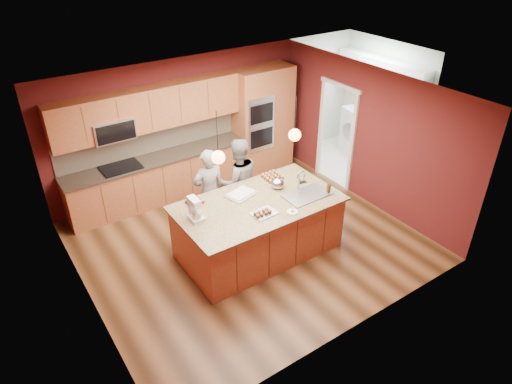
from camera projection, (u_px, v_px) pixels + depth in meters
floor at (248, 241)px, 8.14m from camera, size 5.50×5.50×0.00m
ceiling at (246, 95)px, 6.74m from camera, size 5.50×5.50×0.00m
wall_back at (179, 125)px, 9.21m from camera, size 5.50×0.00×5.50m
wall_front at (357, 255)px, 5.67m from camera, size 5.50×0.00×5.50m
wall_left at (76, 231)px, 6.11m from camera, size 0.00×5.00×5.00m
wall_right at (367, 136)px, 8.76m from camera, size 0.00×5.00×5.00m
cabinet_run at (155, 155)px, 8.89m from camera, size 3.74×0.64×2.30m
oven_column at (263, 120)px, 9.98m from camera, size 1.30×0.62×2.30m
doorway_trim at (336, 136)px, 9.47m from camera, size 0.08×1.11×2.20m
laundry_room at (382, 76)px, 10.07m from camera, size 2.60×2.70×2.70m
pendant_left at (218, 157)px, 6.54m from camera, size 0.20×0.20×0.80m
pendant_right at (295, 135)px, 7.21m from camera, size 0.20×0.20×0.80m
island at (259, 226)px, 7.65m from camera, size 2.68×1.50×1.37m
person_left at (209, 192)px, 8.02m from camera, size 0.61×0.42×1.63m
person_right at (238, 181)px, 8.31m from camera, size 0.91×0.77×1.66m
stand_mixer at (195, 211)px, 6.90m from camera, size 0.20×0.28×0.37m
sheet_cake at (241, 194)px, 7.58m from camera, size 0.56×0.47×0.05m
cooling_rack at (264, 213)px, 7.11m from camera, size 0.41×0.30×0.02m
mixing_bowl at (278, 183)px, 7.74m from camera, size 0.24×0.24×0.20m
plate at (292, 212)px, 7.15m from camera, size 0.18×0.18×0.01m
tumbler at (329, 188)px, 7.64m from camera, size 0.07×0.07×0.15m
phone at (303, 182)px, 7.95m from camera, size 0.15×0.10×0.01m
cupcakes_left at (195, 201)px, 7.37m from camera, size 0.30×0.22×0.07m
cupcakes_rack at (263, 213)px, 7.05m from camera, size 0.31×0.15×0.07m
cupcakes_right at (272, 176)px, 8.07m from camera, size 0.33×0.33×0.07m
washer at (381, 144)px, 10.47m from camera, size 0.68×0.69×0.99m
dryer at (360, 131)px, 10.93m from camera, size 0.83×0.85×1.12m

